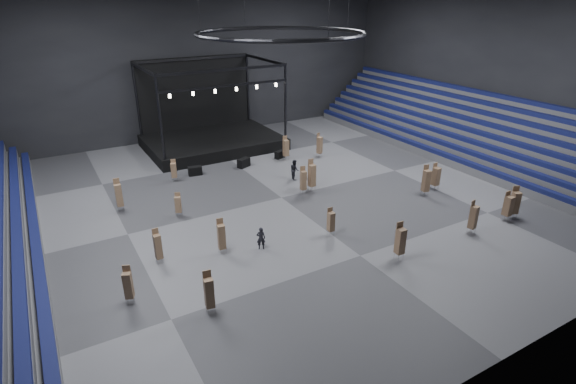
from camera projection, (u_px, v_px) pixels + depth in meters
floor at (282, 198)px, 37.49m from camera, size 50.00×50.00×0.00m
wall_back at (190, 58)px, 50.48m from camera, size 50.00×0.20×18.00m
wall_front at (547, 182)px, 17.22m from camera, size 50.00×0.20×18.00m
wall_right at (497, 65)px, 45.28m from camera, size 0.20×42.00×18.00m
bleachers_right at (471, 138)px, 47.28m from camera, size 7.20×40.00×6.40m
stage at (210, 133)px, 49.76m from camera, size 14.00×10.00×9.20m
truss_ring at (280, 33)px, 32.23m from camera, size 12.30×12.30×5.15m
flight_case_left at (195, 171)px, 42.02m from camera, size 1.33×0.81×0.83m
flight_case_mid at (244, 163)px, 44.00m from camera, size 1.44×1.10×0.86m
flight_case_right at (280, 154)px, 46.42m from camera, size 1.27×0.91×0.77m
chair_stack_0 at (515, 202)px, 33.55m from camera, size 0.71×0.71×2.57m
chair_stack_1 at (128, 284)px, 24.27m from camera, size 0.58×0.58×2.32m
chair_stack_2 at (286, 148)px, 45.60m from camera, size 0.52×0.52×2.48m
chair_stack_3 at (436, 176)px, 38.50m from camera, size 0.60×0.60×2.42m
chair_stack_4 at (319, 145)px, 46.36m from camera, size 0.62×0.62×2.55m
chair_stack_5 at (331, 221)px, 31.26m from camera, size 0.44×0.44×2.09m
chair_stack_6 at (473, 217)px, 31.47m from camera, size 0.56×0.56×2.50m
chair_stack_7 at (400, 240)px, 28.32m from camera, size 0.55×0.55×2.59m
chair_stack_8 at (209, 292)px, 23.48m from camera, size 0.52×0.52×2.54m
chair_stack_9 at (119, 195)px, 34.75m from camera, size 0.52×0.52×2.66m
chair_stack_10 at (312, 175)px, 38.26m from camera, size 0.54×0.54×2.86m
chair_stack_11 at (178, 204)px, 33.97m from camera, size 0.58×0.58×1.92m
chair_stack_12 at (303, 180)px, 37.78m from camera, size 0.55×0.55×2.43m
chair_stack_13 at (426, 180)px, 37.32m from camera, size 0.59×0.59×2.71m
chair_stack_14 at (174, 170)px, 40.36m from camera, size 0.60×0.60×2.06m
chair_stack_15 at (221, 236)px, 28.96m from camera, size 0.51×0.51×2.49m
chair_stack_16 at (508, 205)px, 33.25m from camera, size 0.55×0.55×2.32m
chair_stack_17 at (158, 246)px, 27.94m from camera, size 0.44×0.44×2.39m
man_center at (261, 238)px, 29.67m from camera, size 0.69×0.59×1.60m
crew_member at (294, 170)px, 40.90m from camera, size 0.87×1.02×1.86m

